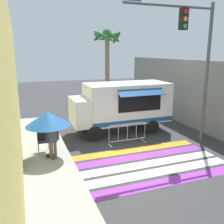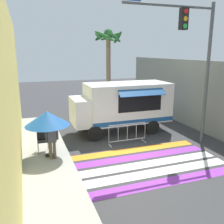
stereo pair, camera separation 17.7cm
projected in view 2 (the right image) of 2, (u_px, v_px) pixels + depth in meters
name	position (u px, v px, depth m)	size (l,w,h in m)	color
ground_plane	(139.00, 158.00, 10.69)	(60.00, 60.00, 0.00)	#38383A
sidewalk_left	(15.00, 176.00, 9.06)	(4.40, 16.00, 0.14)	#A8A59E
building_left_facade	(11.00, 97.00, 8.42)	(0.25, 16.00, 5.90)	#E5D166
concrete_wall_right	(195.00, 95.00, 14.59)	(0.20, 16.00, 3.98)	gray
crosswalk_painted	(146.00, 164.00, 10.12)	(6.40, 3.60, 0.01)	purple
food_truck	(120.00, 104.00, 13.87)	(5.45, 2.59, 2.75)	white
traffic_signal_pole	(194.00, 49.00, 11.33)	(4.59, 0.29, 6.69)	#515456
patio_umbrella	(47.00, 119.00, 10.22)	(1.82, 1.82, 1.95)	black
folding_chair	(43.00, 138.00, 11.03)	(0.47, 0.47, 0.96)	#4C4C51
vendor_person	(52.00, 138.00, 10.13)	(0.53, 0.21, 1.57)	brown
barricade_front	(127.00, 134.00, 12.28)	(1.95, 0.44, 1.03)	#B7BABF
palm_tree	(108.00, 53.00, 17.30)	(2.28, 2.34, 5.95)	#7A664C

